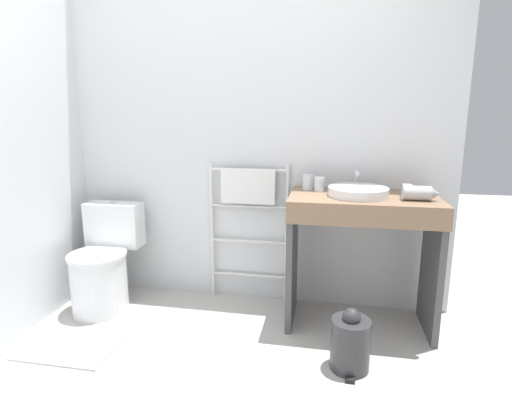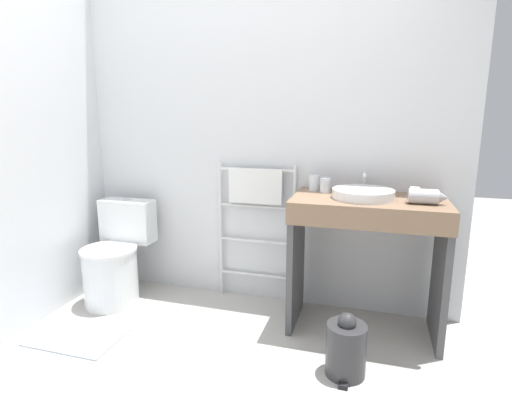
{
  "view_description": "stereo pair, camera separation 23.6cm",
  "coord_description": "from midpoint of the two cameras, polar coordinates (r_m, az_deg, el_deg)",
  "views": [
    {
      "loc": [
        0.58,
        -1.47,
        1.4
      ],
      "look_at": [
        0.16,
        0.8,
        0.91
      ],
      "focal_mm": 28.0,
      "sensor_mm": 36.0,
      "label": 1
    },
    {
      "loc": [
        0.81,
        -1.42,
        1.4
      ],
      "look_at": [
        0.16,
        0.8,
        0.91
      ],
      "focal_mm": 28.0,
      "sensor_mm": 36.0,
      "label": 2
    }
  ],
  "objects": [
    {
      "name": "trash_bin",
      "position": [
        2.38,
        10.41,
        -19.86
      ],
      "size": [
        0.22,
        0.25,
        0.36
      ],
      "color": "#333335",
      "rests_on": "ground_plane"
    },
    {
      "name": "vanity_counter",
      "position": [
        2.65,
        12.36,
        -6.09
      ],
      "size": [
        0.93,
        0.53,
        0.88
      ],
      "color": "#84664C",
      "rests_on": "ground_plane"
    },
    {
      "name": "towel_radiator",
      "position": [
        2.91,
        -3.42,
        -0.82
      ],
      "size": [
        0.59,
        0.06,
        1.04
      ],
      "color": "silver",
      "rests_on": "ground_plane"
    },
    {
      "name": "cup_near_edge",
      "position": [
        2.69,
        6.61,
        1.82
      ],
      "size": [
        0.07,
        0.07,
        0.1
      ],
      "color": "silver",
      "rests_on": "vanity_counter"
    },
    {
      "name": "sink_basin",
      "position": [
        2.57,
        11.88,
        0.78
      ],
      "size": [
        0.38,
        0.38,
        0.06
      ],
      "color": "white",
      "rests_on": "vanity_counter"
    },
    {
      "name": "toilet",
      "position": [
        3.18,
        -23.0,
        -9.12
      ],
      "size": [
        0.42,
        0.54,
        0.75
      ],
      "color": "white",
      "rests_on": "ground_plane"
    },
    {
      "name": "hair_dryer",
      "position": [
        2.55,
        19.74,
        0.56
      ],
      "size": [
        0.22,
        0.19,
        0.09
      ],
      "color": "#B7B7BC",
      "rests_on": "vanity_counter"
    },
    {
      "name": "cup_near_wall",
      "position": [
        2.74,
        5.03,
        2.12
      ],
      "size": [
        0.07,
        0.07,
        0.1
      ],
      "color": "silver",
      "rests_on": "vanity_counter"
    },
    {
      "name": "bath_mat",
      "position": [
        2.87,
        -27.35,
        -18.59
      ],
      "size": [
        0.56,
        0.36,
        0.01
      ],
      "primitive_type": "cube",
      "color": "#B2BCCC",
      "rests_on": "ground_plane"
    },
    {
      "name": "wall_side",
      "position": [
        2.97,
        -34.33,
        8.7
      ],
      "size": [
        0.12,
        2.03,
        2.68
      ],
      "primitive_type": "cube",
      "color": "silver",
      "rests_on": "ground_plane"
    },
    {
      "name": "faucet",
      "position": [
        2.76,
        11.84,
        2.73
      ],
      "size": [
        0.02,
        0.1,
        0.14
      ],
      "color": "silver",
      "rests_on": "vanity_counter"
    },
    {
      "name": "wall_back",
      "position": [
        2.95,
        -3.17,
        10.69
      ],
      "size": [
        2.89,
        0.12,
        2.68
      ],
      "primitive_type": "cube",
      "color": "silver",
      "rests_on": "ground_plane"
    }
  ]
}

